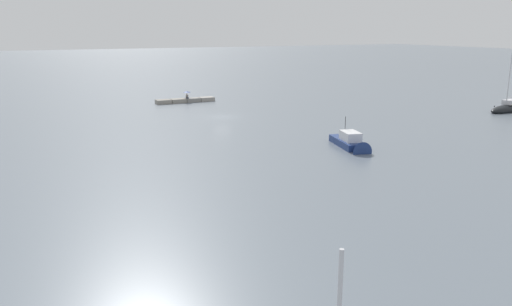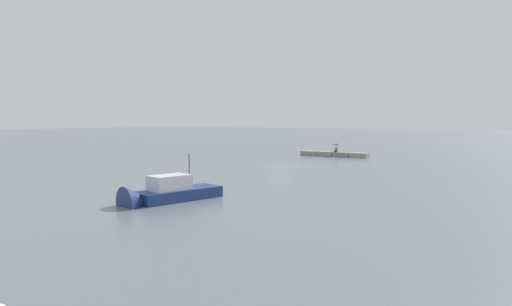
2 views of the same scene
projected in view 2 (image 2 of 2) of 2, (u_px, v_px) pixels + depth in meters
The scene contains 5 objects.
ground_plane at pixel (279, 166), 50.67m from camera, with size 500.00×500.00×0.00m, color slate.
seawall_pier at pixel (334, 154), 64.35m from camera, with size 9.99×1.79×0.67m.
person_seated_grey_left at pixel (336, 150), 64.10m from camera, with size 0.41×0.61×0.73m.
umbrella_open_navy at pixel (336, 144), 64.05m from camera, with size 1.21×1.21×1.27m.
motorboat_navy_near at pixel (164, 196), 28.19m from camera, with size 3.61×7.02×3.77m.
Camera 2 is at (-24.71, 44.04, 5.12)m, focal length 31.24 mm.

